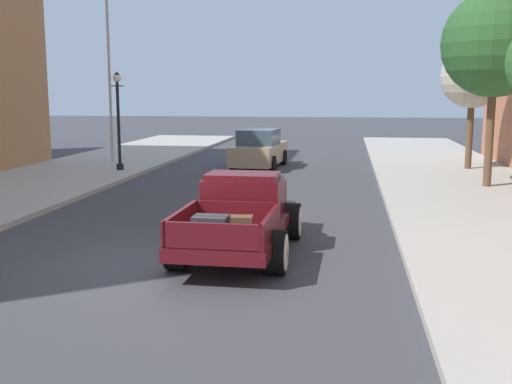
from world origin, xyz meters
name	(u,v)px	position (x,y,z in m)	size (l,w,h in m)	color
ground_plane	(161,265)	(0.00, 0.00, 0.00)	(140.00, 140.00, 0.00)	#3D3D42
hotrod_truck_maroon	(242,214)	(1.32, 1.36, 0.75)	(2.25, 4.97, 1.58)	#510F14
car_background_tan	(259,150)	(-0.32, 15.18, 0.77)	(2.10, 4.41, 1.65)	tan
street_lamp_far	(118,113)	(-5.54, 12.46, 2.39)	(0.50, 0.32, 3.85)	black
flagpole	(113,32)	(-6.81, 15.47, 5.77)	(1.74, 0.16, 9.16)	#B2B2B7
street_tree_second	(495,44)	(7.96, 10.10, 4.70)	(3.38, 3.38, 6.26)	brown
street_tree_third	(473,77)	(8.24, 14.92, 3.79)	(2.50, 2.50, 4.92)	brown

